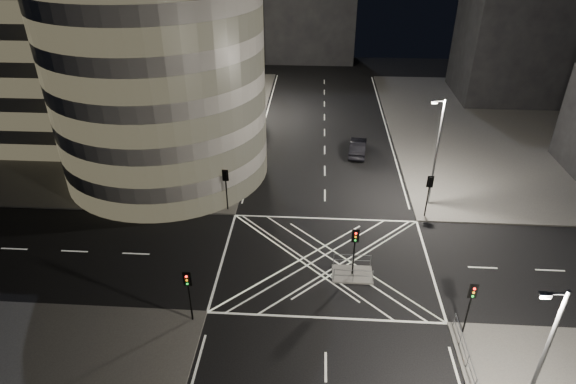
# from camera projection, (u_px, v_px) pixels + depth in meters

# --- Properties ---
(ground) EXTENTS (120.00, 120.00, 0.00)m
(ground) POSITION_uv_depth(u_px,v_px,m) (325.00, 261.00, 37.31)
(ground) COLOR black
(ground) RESTS_ON ground
(sidewalk_far_left) EXTENTS (42.00, 42.00, 0.15)m
(sidewalk_far_left) POSITION_uv_depth(u_px,v_px,m) (100.00, 120.00, 62.06)
(sidewalk_far_left) COLOR #52504D
(sidewalk_far_left) RESTS_ON ground
(sidewalk_far_right) EXTENTS (42.00, 42.00, 0.15)m
(sidewalk_far_right) POSITION_uv_depth(u_px,v_px,m) (561.00, 131.00, 58.90)
(sidewalk_far_right) COLOR #52504D
(sidewalk_far_right) RESTS_ON ground
(central_island) EXTENTS (3.00, 2.00, 0.15)m
(central_island) POSITION_uv_depth(u_px,v_px,m) (352.00, 274.00, 35.88)
(central_island) COLOR slate
(central_island) RESTS_ON ground
(office_tower_curved) EXTENTS (30.00, 29.00, 27.20)m
(office_tower_curved) POSITION_uv_depth(u_px,v_px,m) (122.00, 36.00, 48.12)
(office_tower_curved) COLOR gray
(office_tower_curved) RESTS_ON sidewalk_far_left
(office_block_rear) EXTENTS (24.00, 16.00, 22.00)m
(office_block_rear) POSITION_uv_depth(u_px,v_px,m) (174.00, 9.00, 68.94)
(office_block_rear) COLOR gray
(office_block_rear) RESTS_ON sidewalk_far_left
(building_right_far) EXTENTS (14.00, 12.00, 15.00)m
(building_right_far) POSITION_uv_depth(u_px,v_px,m) (515.00, 43.00, 66.38)
(building_right_far) COLOR black
(building_right_far) RESTS_ON sidewalk_far_right
(building_far_end) EXTENTS (18.00, 8.00, 18.00)m
(building_far_end) POSITION_uv_depth(u_px,v_px,m) (303.00, 7.00, 82.81)
(building_far_end) COLOR black
(building_far_end) RESTS_ON ground
(tree_a) EXTENTS (3.92, 3.92, 6.58)m
(tree_a) POSITION_uv_depth(u_px,v_px,m) (210.00, 155.00, 43.35)
(tree_a) COLOR black
(tree_a) RESTS_ON sidewalk_far_left
(tree_b) EXTENTS (4.80, 4.80, 7.28)m
(tree_b) POSITION_uv_depth(u_px,v_px,m) (222.00, 127.00, 48.41)
(tree_b) COLOR black
(tree_b) RESTS_ON sidewalk_far_left
(tree_c) EXTENTS (4.09, 4.09, 7.09)m
(tree_c) POSITION_uv_depth(u_px,v_px,m) (232.00, 104.00, 53.46)
(tree_c) COLOR black
(tree_c) RESTS_ON sidewalk_far_left
(tree_d) EXTENTS (5.59, 5.59, 8.00)m
(tree_d) POSITION_uv_depth(u_px,v_px,m) (240.00, 86.00, 58.58)
(tree_d) COLOR black
(tree_d) RESTS_ON sidewalk_far_left
(tree_e) EXTENTS (4.03, 4.03, 6.68)m
(tree_e) POSITION_uv_depth(u_px,v_px,m) (247.00, 75.00, 63.96)
(tree_e) COLOR black
(tree_e) RESTS_ON sidewalk_far_left
(traffic_signal_fl) EXTENTS (0.55, 0.22, 4.00)m
(traffic_signal_fl) POSITION_uv_depth(u_px,v_px,m) (226.00, 182.00, 42.16)
(traffic_signal_fl) COLOR black
(traffic_signal_fl) RESTS_ON sidewalk_far_left
(traffic_signal_nl) EXTENTS (0.55, 0.22, 4.00)m
(traffic_signal_nl) POSITION_uv_depth(u_px,v_px,m) (188.00, 287.00, 30.47)
(traffic_signal_nl) COLOR black
(traffic_signal_nl) RESTS_ON sidewalk_near_left
(traffic_signal_fr) EXTENTS (0.55, 0.22, 4.00)m
(traffic_signal_fr) POSITION_uv_depth(u_px,v_px,m) (429.00, 189.00, 41.19)
(traffic_signal_fr) COLOR black
(traffic_signal_fr) RESTS_ON sidewalk_far_right
(traffic_signal_nr) EXTENTS (0.55, 0.22, 4.00)m
(traffic_signal_nr) POSITION_uv_depth(u_px,v_px,m) (471.00, 300.00, 29.51)
(traffic_signal_nr) COLOR black
(traffic_signal_nr) RESTS_ON sidewalk_near_right
(traffic_signal_island) EXTENTS (0.55, 0.22, 4.00)m
(traffic_signal_island) POSITION_uv_depth(u_px,v_px,m) (355.00, 244.00, 34.43)
(traffic_signal_island) COLOR black
(traffic_signal_island) RESTS_ON central_island
(street_lamp_left_near) EXTENTS (1.25, 0.25, 10.00)m
(street_lamp_left_near) POSITION_uv_depth(u_px,v_px,m) (227.00, 131.00, 45.33)
(street_lamp_left_near) COLOR slate
(street_lamp_left_near) RESTS_ON sidewalk_far_left
(street_lamp_left_far) EXTENTS (1.25, 0.25, 10.00)m
(street_lamp_left_far) POSITION_uv_depth(u_px,v_px,m) (251.00, 74.00, 60.80)
(street_lamp_left_far) COLOR slate
(street_lamp_left_far) RESTS_ON sidewalk_far_left
(street_lamp_right_far) EXTENTS (1.25, 0.25, 10.00)m
(street_lamp_right_far) POSITION_uv_depth(u_px,v_px,m) (436.00, 150.00, 41.72)
(street_lamp_right_far) COLOR slate
(street_lamp_right_far) RESTS_ON sidewalk_far_right
(street_lamp_right_near) EXTENTS (1.25, 0.25, 10.00)m
(street_lamp_right_near) POSITION_uv_depth(u_px,v_px,m) (538.00, 367.00, 21.95)
(street_lamp_right_near) COLOR slate
(street_lamp_right_near) RESTS_ON sidewalk_near_right
(railing_island_south) EXTENTS (2.80, 0.06, 1.10)m
(railing_island_south) POSITION_uv_depth(u_px,v_px,m) (353.00, 276.00, 34.78)
(railing_island_south) COLOR slate
(railing_island_south) RESTS_ON central_island
(railing_island_north) EXTENTS (2.80, 0.06, 1.10)m
(railing_island_north) POSITION_uv_depth(u_px,v_px,m) (352.00, 260.00, 36.33)
(railing_island_north) COLOR slate
(railing_island_north) RESTS_ON central_island
(sedan) EXTENTS (2.34, 5.23, 1.67)m
(sedan) POSITION_uv_depth(u_px,v_px,m) (358.00, 147.00, 53.20)
(sedan) COLOR black
(sedan) RESTS_ON ground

